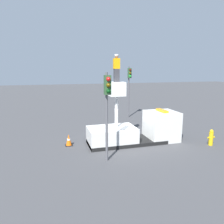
# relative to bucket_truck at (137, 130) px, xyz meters

# --- Properties ---
(ground_plane) EXTENTS (120.00, 120.00, 0.00)m
(ground_plane) POSITION_rel_bucket_truck_xyz_m (-0.74, 0.00, -0.89)
(ground_plane) COLOR #424244
(bucket_truck) EXTENTS (6.40, 2.09, 4.24)m
(bucket_truck) POSITION_rel_bucket_truck_xyz_m (0.00, 0.00, 0.00)
(bucket_truck) COLOR black
(bucket_truck) RESTS_ON ground
(worker) EXTENTS (0.40, 0.26, 1.75)m
(worker) POSITION_rel_bucket_truck_xyz_m (-1.48, 0.00, 4.23)
(worker) COLOR #38383D
(worker) RESTS_ON bucket_truck
(traffic_light_pole) EXTENTS (0.34, 0.57, 4.91)m
(traffic_light_pole) POSITION_rel_bucket_truck_xyz_m (-2.79, -2.61, 2.59)
(traffic_light_pole) COLOR #515156
(traffic_light_pole) RESTS_ON ground
(traffic_light_across) EXTENTS (0.34, 0.57, 5.30)m
(traffic_light_across) POSITION_rel_bucket_truck_xyz_m (2.23, 7.56, 2.86)
(traffic_light_across) COLOR #515156
(traffic_light_across) RESTS_ON ground
(fire_hydrant) EXTENTS (0.52, 0.28, 1.10)m
(fire_hydrant) POSITION_rel_bucket_truck_xyz_m (4.59, -1.98, -0.35)
(fire_hydrant) COLOR gold
(fire_hydrant) RESTS_ON ground
(traffic_cone_rear) EXTENTS (0.48, 0.48, 0.78)m
(traffic_cone_rear) POSITION_rel_bucket_truck_xyz_m (-4.64, 0.60, -0.52)
(traffic_cone_rear) COLOR black
(traffic_cone_rear) RESTS_ON ground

